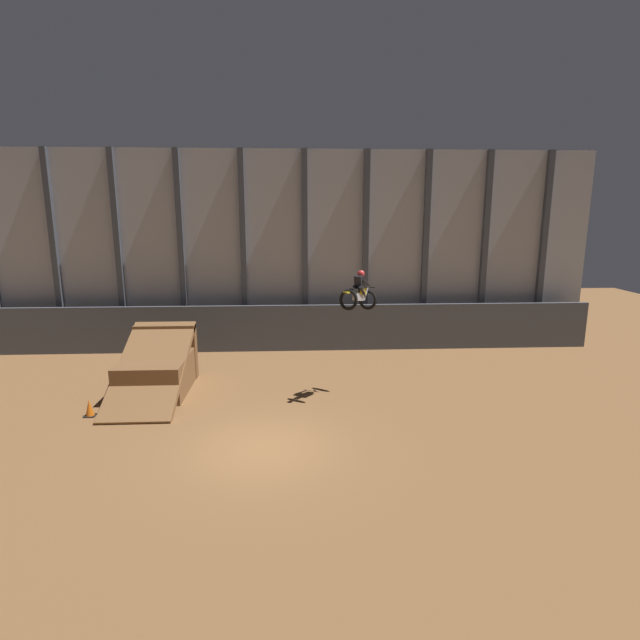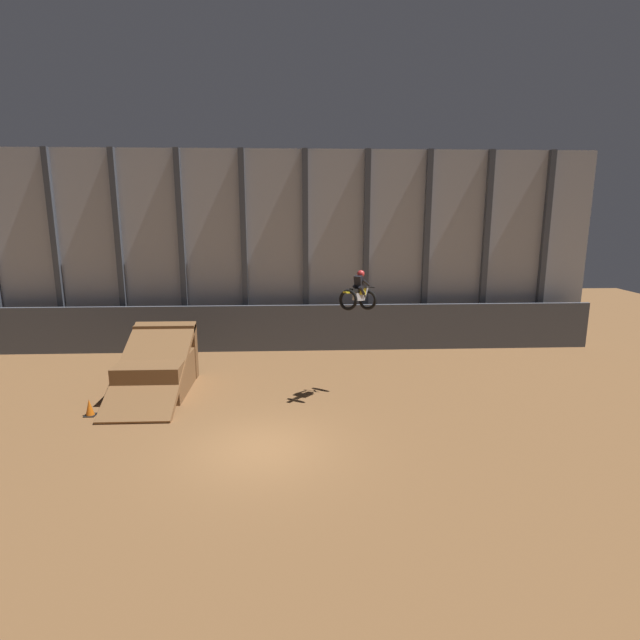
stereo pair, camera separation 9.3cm
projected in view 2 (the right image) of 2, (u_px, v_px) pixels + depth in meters
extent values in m
plane|color=brown|center=(262.00, 448.00, 14.42)|extent=(60.00, 60.00, 0.00)
cube|color=#A3A8B2|center=(275.00, 250.00, 24.93)|extent=(32.00, 0.12, 9.69)
cube|color=#3D424C|center=(56.00, 251.00, 24.24)|extent=(0.28, 0.28, 9.69)
cube|color=#3D424C|center=(119.00, 251.00, 24.38)|extent=(0.28, 0.28, 9.69)
cube|color=#3D424C|center=(182.00, 251.00, 24.52)|extent=(0.28, 0.28, 9.69)
cube|color=#3D424C|center=(244.00, 250.00, 24.66)|extent=(0.28, 0.28, 9.69)
cube|color=#3D424C|center=(305.00, 250.00, 24.81)|extent=(0.28, 0.28, 9.69)
cube|color=#3D424C|center=(366.00, 250.00, 24.95)|extent=(0.28, 0.28, 9.69)
cube|color=#3D424C|center=(426.00, 250.00, 25.09)|extent=(0.28, 0.28, 9.69)
cube|color=#3D424C|center=(485.00, 250.00, 25.23)|extent=(0.28, 0.28, 9.69)
cube|color=#3D424C|center=(544.00, 249.00, 25.37)|extent=(0.28, 0.28, 9.69)
cube|color=#474C56|center=(275.00, 328.00, 24.42)|extent=(31.36, 0.20, 2.28)
cube|color=brown|center=(158.00, 373.00, 19.06)|extent=(2.38, 3.42, 1.34)
cube|color=brown|center=(167.00, 351.00, 20.40)|extent=(2.43, 0.50, 2.24)
cube|color=brown|center=(151.00, 368.00, 18.25)|extent=(2.43, 4.97, 2.42)
torus|color=black|center=(368.00, 300.00, 18.43)|extent=(0.71, 0.61, 0.74)
torus|color=black|center=(348.00, 300.00, 17.27)|extent=(0.71, 0.61, 0.74)
cube|color=#B7B7BC|center=(358.00, 297.00, 17.80)|extent=(0.48, 0.55, 0.35)
cube|color=yellow|center=(361.00, 291.00, 17.92)|extent=(0.44, 0.49, 0.30)
cube|color=black|center=(355.00, 290.00, 17.59)|extent=(0.47, 0.55, 0.20)
cube|color=yellow|center=(347.00, 292.00, 17.16)|extent=(0.33, 0.37, 0.11)
cylinder|color=#B7B7BC|center=(366.00, 294.00, 18.26)|extent=(0.24, 0.29, 0.50)
cylinder|color=black|center=(366.00, 287.00, 18.20)|extent=(0.59, 0.35, 0.04)
cube|color=black|center=(359.00, 283.00, 17.73)|extent=(0.38, 0.38, 0.52)
sphere|color=red|center=(361.00, 274.00, 17.78)|extent=(0.39, 0.39, 0.29)
cylinder|color=black|center=(356.00, 290.00, 17.87)|extent=(0.32, 0.37, 0.37)
cylinder|color=black|center=(362.00, 290.00, 17.73)|extent=(0.32, 0.37, 0.37)
cylinder|color=black|center=(358.00, 282.00, 18.01)|extent=(0.36, 0.44, 0.32)
cylinder|color=black|center=(366.00, 283.00, 17.83)|extent=(0.36, 0.44, 0.32)
cube|color=black|center=(90.00, 415.00, 16.76)|extent=(0.36, 0.36, 0.03)
cone|color=orange|center=(89.00, 407.00, 16.69)|extent=(0.28, 0.28, 0.55)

